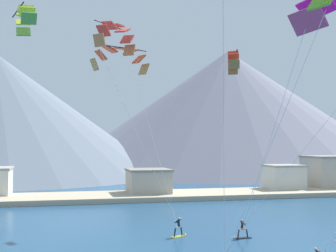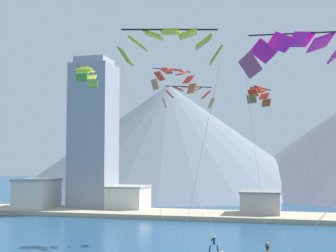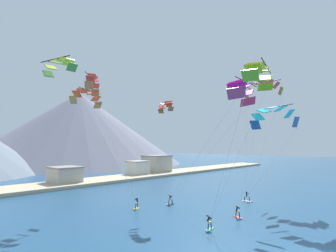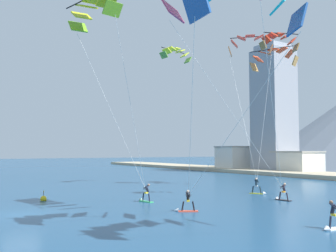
% 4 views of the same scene
% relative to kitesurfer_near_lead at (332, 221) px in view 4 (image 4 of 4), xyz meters
% --- Properties ---
extents(ground_plane, '(400.00, 400.00, 0.00)m').
position_rel_kitesurfer_near_lead_xyz_m(ground_plane, '(-14.69, -13.95, -0.48)').
color(ground_plane, navy).
extents(kitesurfer_near_lead, '(0.56, 1.76, 1.70)m').
position_rel_kitesurfer_near_lead_xyz_m(kitesurfer_near_lead, '(0.00, 0.00, 0.00)').
color(kitesurfer_near_lead, white).
rests_on(kitesurfer_near_lead, ground).
extents(kitesurfer_near_trail, '(1.24, 1.70, 1.65)m').
position_rel_kitesurfer_near_lead_xyz_m(kitesurfer_near_trail, '(-9.63, -3.51, -0.03)').
color(kitesurfer_near_trail, '#E54C33').
rests_on(kitesurfer_near_trail, ground).
extents(kitesurfer_mid_center, '(1.76, 0.57, 1.65)m').
position_rel_kitesurfer_near_lead_xyz_m(kitesurfer_mid_center, '(-10.21, 7.53, -0.03)').
color(kitesurfer_mid_center, black).
rests_on(kitesurfer_mid_center, ground).
extents(kitesurfer_far_left, '(1.69, 1.25, 1.75)m').
position_rel_kitesurfer_near_lead_xyz_m(kitesurfer_far_left, '(-14.87, 9.38, 0.03)').
color(kitesurfer_far_left, yellow).
rests_on(kitesurfer_far_left, ground).
extents(kitesurfer_far_right, '(1.79, 0.79, 1.64)m').
position_rel_kitesurfer_near_lead_xyz_m(kitesurfer_far_right, '(-15.93, -3.47, -0.02)').
color(kitesurfer_far_right, '#33B266').
rests_on(kitesurfer_far_right, ground).
extents(parafoil_kite_far_left, '(6.94, 6.39, 17.49)m').
position_rel_kitesurfer_near_lead_xyz_m(parafoil_kite_far_left, '(-19.87, 13.41, 17.26)').
color(parafoil_kite_far_left, '#C5733E').
extents(parafoil_kite_far_right, '(6.29, 6.73, 15.45)m').
position_rel_kitesurfer_near_lead_xyz_m(parafoil_kite_far_right, '(-14.80, -8.84, 15.37)').
color(parafoil_kite_far_right, '#6EAF21').
extents(parafoil_kite_distant_high_outer, '(6.08, 3.49, 2.55)m').
position_rel_kitesurfer_near_lead_xyz_m(parafoil_kite_distant_high_outer, '(-19.04, 16.58, 15.96)').
color(parafoil_kite_distant_high_outer, '#C08841').
extents(parafoil_kite_distant_low_drift, '(2.09, 3.87, 1.62)m').
position_rel_kitesurfer_near_lead_xyz_m(parafoil_kite_distant_low_drift, '(-10.54, 8.02, 14.50)').
color(parafoil_kite_distant_low_drift, olive).
extents(parafoil_kite_distant_mid_solo, '(2.11, 5.00, 1.68)m').
position_rel_kitesurfer_near_lead_xyz_m(parafoil_kite_distant_mid_solo, '(-27.49, 7.36, 16.96)').
color(parafoil_kite_distant_mid_solo, '#579236').
extents(race_marker_buoy, '(0.56, 0.56, 1.02)m').
position_rel_kitesurfer_near_lead_xyz_m(race_marker_buoy, '(-21.37, -10.87, -0.32)').
color(race_marker_buoy, yellow).
rests_on(race_marker_buoy, ground).
extents(shore_building_promenade_mid, '(6.23, 7.20, 5.54)m').
position_rel_kitesurfer_near_lead_xyz_m(shore_building_promenade_mid, '(-50.59, 38.43, 2.31)').
color(shore_building_promenade_mid, silver).
rests_on(shore_building_promenade_mid, ground).
extents(shore_building_quay_west, '(7.99, 6.99, 4.44)m').
position_rel_kitesurfer_near_lead_xyz_m(shore_building_quay_west, '(-35.29, 40.71, 1.75)').
color(shore_building_quay_west, silver).
rests_on(shore_building_quay_west, ground).
extents(highrise_tower, '(7.00, 7.00, 26.82)m').
position_rel_kitesurfer_near_lead_xyz_m(highrise_tower, '(-41.08, 40.82, 12.72)').
color(highrise_tower, gray).
rests_on(highrise_tower, ground).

